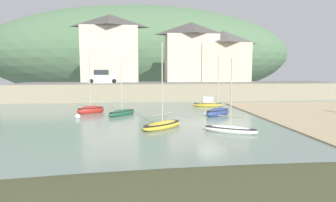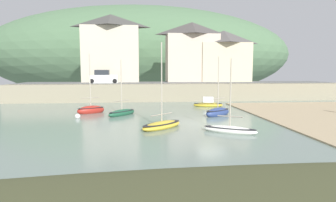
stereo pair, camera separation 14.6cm
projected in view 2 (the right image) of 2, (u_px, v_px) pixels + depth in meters
ground at (290, 156)px, 13.99m from camera, size 48.00×41.00×0.61m
quay_seawall at (182, 91)px, 40.50m from camera, size 48.00×9.40×2.40m
hillside_backdrop at (141, 54)px, 76.48m from camera, size 80.00×44.00×24.17m
waterfront_building_left at (111, 48)px, 46.40m from camera, size 9.21×5.43×10.86m
waterfront_building_centre at (192, 52)px, 47.72m from camera, size 8.80×5.09×9.82m
waterfront_building_right at (223, 56)px, 48.30m from camera, size 8.59×5.56×8.51m
sailboat_nearest_shore at (122, 112)px, 27.50m from camera, size 2.93×3.21×5.50m
sailboat_blue_trim at (218, 112)px, 27.28m from camera, size 3.30×2.97×5.83m
sailboat_far_left at (230, 129)px, 19.89m from camera, size 3.73×2.70×5.30m
sailboat_tall_mast at (91, 110)px, 28.84m from camera, size 2.96×2.35×6.17m
dinghy_open_wooden at (162, 125)px, 21.44m from camera, size 3.75×3.60×6.52m
fishing_boat_green at (208, 104)px, 34.11m from camera, size 3.60×1.58×1.29m
parked_car_near_slipway at (104, 78)px, 42.39m from camera, size 4.14×1.82×1.95m
mooring_buoy at (78, 116)px, 25.88m from camera, size 0.50×0.50×0.50m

